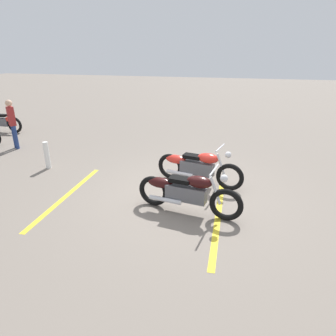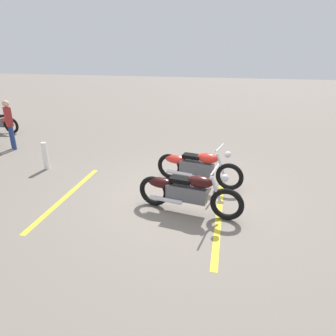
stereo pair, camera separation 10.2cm
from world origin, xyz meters
The scene contains 7 objects.
ground_plane centered at (0.00, 0.00, 0.00)m, with size 60.00×60.00×0.00m, color slate.
motorcycle_bright_foreground centered at (-0.20, -0.72, 0.46)m, with size 2.20×0.73×1.04m.
motorcycle_dark_foreground centered at (-0.18, 0.71, 0.46)m, with size 2.22×0.65×1.04m.
bystander_near_row centered at (6.14, -2.16, 0.91)m, with size 0.29×0.28×1.62m.
bollard_post centered at (4.02, -0.79, 0.38)m, with size 0.14×0.14×0.77m, color white.
parking_stripe_near centered at (-0.87, 0.83, 0.00)m, with size 3.20×0.12×0.01m, color yellow.
parking_stripe_mid centered at (2.60, 0.63, 0.00)m, with size 3.20×0.12×0.01m, color yellow.
Camera 2 is at (-1.03, 6.15, 3.16)m, focal length 32.28 mm.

